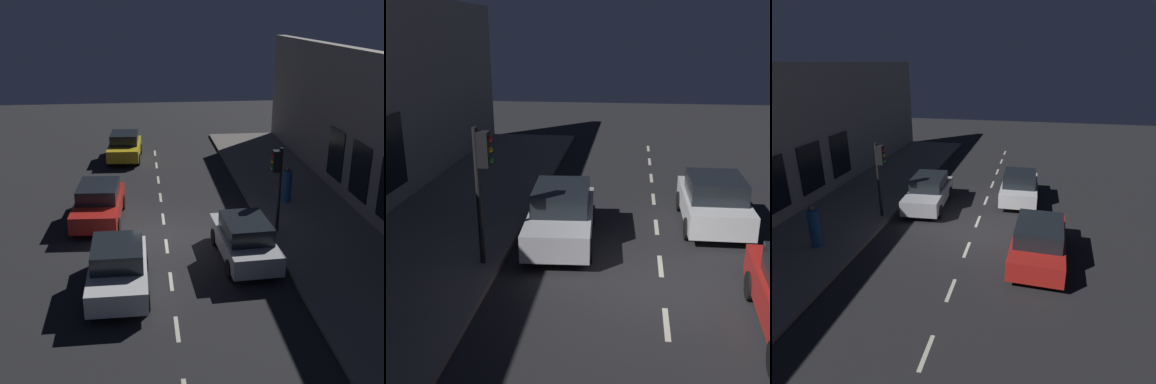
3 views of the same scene
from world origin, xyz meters
TOP-DOWN VIEW (x-y plane):
  - ground_plane at (0.00, 0.00)m, footprint 60.00×60.00m
  - sidewalk at (6.25, 0.00)m, footprint 4.50×32.00m
  - lane_centre_line at (0.00, -1.00)m, footprint 0.12×27.20m
  - traffic_light at (4.32, -0.41)m, footprint 0.48×0.32m
  - parked_car_0 at (-1.68, -3.94)m, footprint 1.93×3.84m
  - parked_car_1 at (-2.70, 1.78)m, footprint 2.12×4.28m
  - parked_car_2 at (-1.83, 10.91)m, footprint 2.05×3.91m
  - parked_car_3 at (2.72, -2.29)m, footprint 1.99×4.11m
  - pedestrian_0 at (5.73, 2.71)m, footprint 0.45×0.45m

SIDE VIEW (x-z plane):
  - ground_plane at x=0.00m, z-range 0.00..0.00m
  - lane_centre_line at x=0.00m, z-range 0.00..0.01m
  - sidewalk at x=6.25m, z-range 0.00..0.15m
  - parked_car_2 at x=-1.83m, z-range 0.00..1.58m
  - parked_car_3 at x=2.72m, z-range 0.00..1.58m
  - parked_car_0 at x=-1.68m, z-range 0.00..1.58m
  - parked_car_1 at x=-2.70m, z-range 0.00..1.58m
  - pedestrian_0 at x=5.73m, z-range 0.07..1.76m
  - traffic_light at x=4.32m, z-range 0.83..4.27m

